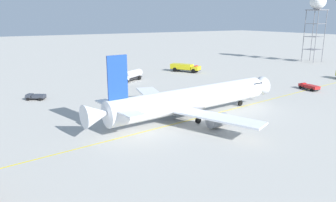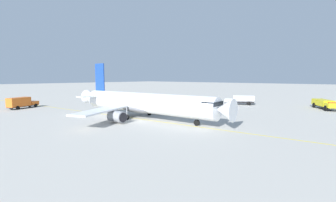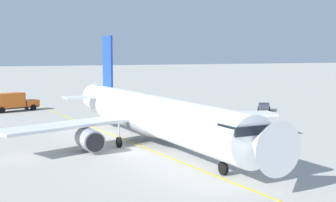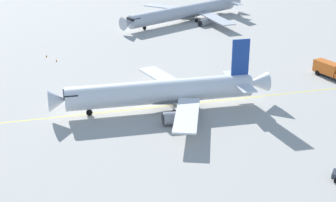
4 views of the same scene
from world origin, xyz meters
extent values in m
plane|color=#ADAAA3|center=(0.00, 0.00, 0.00)|extent=(600.00, 600.00, 0.00)
cylinder|color=white|center=(-2.39, -0.92, 3.30)|extent=(6.69, 33.18, 4.12)
cone|color=white|center=(-3.78, 16.70, 3.30)|extent=(4.13, 3.30, 3.91)
cone|color=white|center=(-0.98, -18.84, 3.60)|extent=(3.80, 4.26, 3.50)
cube|color=black|center=(-3.60, 14.51, 4.23)|extent=(3.68, 2.67, 0.70)
ellipsoid|color=slate|center=(-2.26, -2.56, 2.17)|extent=(4.62, 12.12, 2.26)
cube|color=#193D93|center=(-1.25, -15.38, 8.63)|extent=(0.49, 3.21, 6.55)
cube|color=white|center=(-4.51, -15.63, 4.12)|extent=(5.09, 2.98, 0.20)
cube|color=white|center=(2.01, -15.12, 4.12)|extent=(5.09, 2.98, 0.20)
cube|color=white|center=(-11.14, -4.08, 2.58)|extent=(14.30, 6.79, 0.28)
cube|color=white|center=(6.75, -2.67, 2.58)|extent=(14.17, 8.67, 0.28)
cylinder|color=gray|center=(-9.21, -2.12, 1.27)|extent=(2.37, 3.45, 2.12)
cylinder|color=black|center=(-9.35, -0.43, 1.27)|extent=(1.81, 0.29, 1.80)
cylinder|color=gray|center=(4.54, -1.04, 1.27)|extent=(2.37, 3.45, 2.12)
cylinder|color=black|center=(4.41, 0.65, 1.27)|extent=(1.81, 0.29, 1.80)
cylinder|color=#9EA0A5|center=(-3.37, 11.56, 1.56)|extent=(0.20, 0.20, 2.03)
cylinder|color=black|center=(-3.37, 11.56, 0.55)|extent=(0.39, 1.12, 1.10)
cylinder|color=#9EA0A5|center=(-5.71, -2.83, 1.56)|extent=(0.20, 0.20, 2.03)
cylinder|color=black|center=(-5.71, -2.83, 0.55)|extent=(0.39, 1.12, 1.10)
cylinder|color=#9EA0A5|center=(1.19, -2.29, 1.56)|extent=(0.20, 0.20, 2.03)
cylinder|color=black|center=(1.19, -2.29, 0.55)|extent=(0.39, 1.12, 1.10)
cylinder|color=#B2B7C1|center=(61.96, -16.22, 2.83)|extent=(24.69, 35.24, 3.79)
cone|color=#B2B7C1|center=(50.55, 1.37, 2.83)|extent=(4.65, 4.48, 3.60)
cone|color=#B2B7C1|center=(73.54, -34.07, 3.13)|extent=(4.88, 5.11, 3.22)
cube|color=black|center=(51.75, -0.47, 3.68)|extent=(4.01, 3.77, 0.70)
ellipsoid|color=slate|center=(63.04, -17.88, 1.79)|extent=(10.61, 13.80, 2.08)
cube|color=#B2B7C1|center=(68.42, -32.77, 3.59)|extent=(6.17, 5.26, 0.20)
cube|color=#B2B7C1|center=(74.44, -28.87, 3.59)|extent=(6.17, 5.26, 0.20)
cube|color=#B2B7C1|center=(55.18, -24.37, 2.17)|extent=(16.95, 7.68, 0.28)
cube|color=#B2B7C1|center=(72.17, -13.35, 2.17)|extent=(13.18, 15.52, 0.28)
cylinder|color=gray|center=(55.97, -21.05, 0.87)|extent=(3.52, 3.86, 2.09)
cylinder|color=black|center=(55.06, -19.65, 0.87)|extent=(1.57, 1.09, 1.77)
cylinder|color=gray|center=(68.82, -12.72, 0.87)|extent=(3.52, 3.86, 2.09)
cylinder|color=black|center=(67.91, -11.31, 0.87)|extent=(1.57, 1.09, 1.77)
cylinder|color=#9EA0A5|center=(53.79, -3.61, 1.36)|extent=(0.20, 0.20, 1.62)
cylinder|color=black|center=(53.79, -3.61, 0.55)|extent=(0.85, 1.09, 1.10)
cylinder|color=#9EA0A5|center=(60.28, -19.67, 1.36)|extent=(0.20, 0.20, 1.62)
cylinder|color=black|center=(60.28, -19.67, 0.55)|extent=(0.85, 1.09, 1.10)
cylinder|color=#9EA0A5|center=(65.80, -16.09, 1.36)|extent=(0.20, 0.20, 1.62)
cylinder|color=black|center=(65.80, -16.09, 0.55)|extent=(0.85, 1.09, 1.10)
cube|color=#232326|center=(8.80, -37.94, 0.60)|extent=(8.48, 5.10, 0.20)
cube|color=orange|center=(9.99, -37.43, 1.90)|extent=(6.22, 4.41, 2.40)
cylinder|color=black|center=(11.72, -37.97, 0.50)|extent=(1.03, 0.65, 1.00)
cylinder|color=black|center=(10.81, -35.82, 0.50)|extent=(1.03, 0.65, 1.00)
cylinder|color=black|center=(-30.01, -20.85, 0.32)|extent=(0.59, 0.69, 0.64)
cube|color=yellow|center=(-1.00, -2.92, 0.00)|extent=(22.90, 193.35, 0.01)
cone|color=orange|center=(28.13, 19.08, 0.28)|extent=(0.36, 0.36, 0.55)
cylinder|color=white|center=(28.13, 19.08, 0.30)|extent=(0.22, 0.22, 0.06)
cone|color=orange|center=(31.94, 21.57, 0.28)|extent=(0.36, 0.36, 0.55)
cylinder|color=white|center=(31.94, 21.57, 0.30)|extent=(0.22, 0.22, 0.06)
camera|label=1|loc=(42.14, -33.39, 17.10)|focal=34.49mm
camera|label=2|loc=(30.47, 34.05, 8.65)|focal=24.59mm
camera|label=3|loc=(14.91, 44.24, 9.84)|focal=50.65mm
camera|label=4|loc=(-84.14, 9.37, 35.65)|focal=54.15mm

